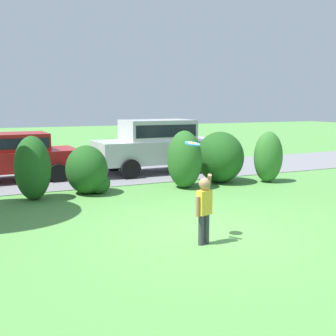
% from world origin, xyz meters
% --- Properties ---
extents(ground_plane, '(80.00, 80.00, 0.00)m').
position_xyz_m(ground_plane, '(0.00, 0.00, 0.00)').
color(ground_plane, '#518E42').
extents(driveway_strip, '(28.00, 4.40, 0.02)m').
position_xyz_m(driveway_strip, '(0.00, 7.38, 0.01)').
color(driveway_strip, slate).
rests_on(driveway_strip, ground).
extents(shrub_near_tree, '(0.94, 1.11, 1.68)m').
position_xyz_m(shrub_near_tree, '(-2.71, 4.41, 0.84)').
color(shrub_near_tree, '#1E511C').
rests_on(shrub_near_tree, ground).
extents(shrub_centre_left, '(1.21, 1.34, 1.36)m').
position_xyz_m(shrub_centre_left, '(-1.21, 4.59, 0.64)').
color(shrub_centre_left, '#1E511C').
rests_on(shrub_centre_left, ground).
extents(shrub_centre, '(1.00, 1.18, 1.71)m').
position_xyz_m(shrub_centre, '(1.62, 4.19, 0.86)').
color(shrub_centre, '#286023').
rests_on(shrub_centre, ground).
extents(shrub_centre_right, '(1.48, 1.61, 1.62)m').
position_xyz_m(shrub_centre_right, '(3.06, 4.54, 0.81)').
color(shrub_centre_right, '#1E511C').
rests_on(shrub_centre_right, ground).
extents(shrub_far_end, '(0.95, 0.83, 1.63)m').
position_xyz_m(shrub_far_end, '(4.49, 3.93, 0.81)').
color(shrub_far_end, '#33702B').
rests_on(shrub_far_end, ground).
extents(parked_sedan, '(4.46, 2.21, 1.56)m').
position_xyz_m(parked_sedan, '(-2.90, 7.55, 0.85)').
color(parked_sedan, maroon).
rests_on(parked_sedan, ground).
extents(parked_suv, '(4.71, 2.12, 1.92)m').
position_xyz_m(parked_suv, '(2.02, 7.17, 1.08)').
color(parked_suv, silver).
rests_on(parked_suv, ground).
extents(child_thrower, '(0.41, 0.34, 1.29)m').
position_xyz_m(child_thrower, '(-0.42, -0.61, 0.72)').
color(child_thrower, '#383842').
rests_on(child_thrower, ground).
extents(frisbee, '(0.29, 0.28, 0.10)m').
position_xyz_m(frisbee, '(-0.47, -0.25, 1.79)').
color(frisbee, '#337FDB').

